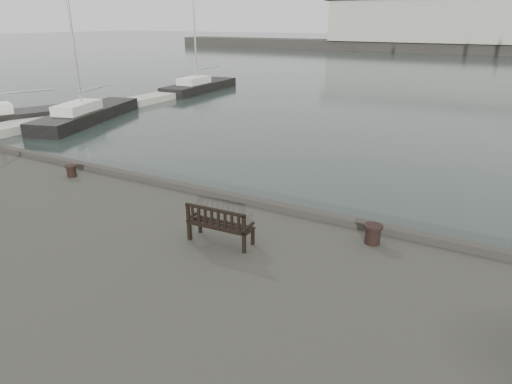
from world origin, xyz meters
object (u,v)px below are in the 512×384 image
yacht_d (200,89)px  bench (220,231)px  yacht_c (88,118)px  bollard_left (71,171)px  bollard_right (373,234)px  yacht_a (1,122)px

yacht_d → bench: bearing=-56.4°
yacht_c → bollard_left: bearing=-59.5°
bollard_left → bollard_right: bearing=0.7°
bollard_right → yacht_a: size_ratio=0.04×
bollard_right → yacht_c: yacht_c is taller
bollard_left → yacht_c: yacht_c is taller
bollard_left → yacht_a: yacht_a is taller
bollard_left → yacht_c: (-12.42, 11.47, -1.51)m
bollard_right → yacht_a: bearing=163.7°
yacht_a → yacht_c: yacht_c is taller
bench → bollard_right: bench is taller
bench → yacht_c: bearing=143.2°
bollard_left → bollard_right: 10.06m
bollard_right → yacht_a: (-26.30, 7.70, -1.55)m
bench → yacht_d: (-20.80, 27.88, -1.62)m
bollard_right → yacht_c: 25.22m
bollard_left → bench: bearing=-12.8°
bollard_left → bollard_right: (10.06, 0.13, 0.04)m
bollard_left → yacht_c: size_ratio=0.03×
bench → yacht_c: size_ratio=0.12×
bench → bollard_left: bearing=164.5°
yacht_a → yacht_c: bearing=66.9°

